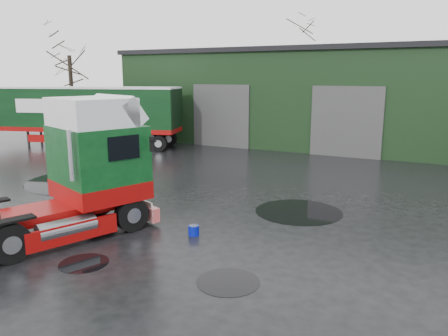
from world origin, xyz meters
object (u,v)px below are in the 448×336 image
Objects in this scene: wash_bucket at (194,230)px; tree_left at (71,80)px; hero_tractor at (38,171)px; tree_back_a at (299,73)px; trailer_left at (85,117)px; warehouse at (366,97)px.

tree_left reaches higher than wash_bucket.
tree_back_a reaches higher than hero_tractor.
trailer_left reaches higher than wash_bucket.
tree_back_a is (-6.79, 30.74, 4.60)m from wash_bucket.
wash_bucket is at bearing -143.07° from trailer_left.
trailer_left is 39.71× the size of wash_bucket.
warehouse is at bearing -51.34° from tree_back_a.
tree_left is at bearing 40.17° from trailer_left.
trailer_left is 1.48× the size of tree_left.
warehouse is 3.81× the size of tree_left.
hero_tractor is 20.38× the size of wash_bucket.
hero_tractor is at bearing -84.53° from tree_back_a.
tree_back_a is (7.91, 20.00, 2.80)m from trailer_left.
tree_back_a is (-3.16, 33.00, 2.74)m from hero_tractor.
tree_back_a is at bearing 116.11° from hero_tractor.
warehouse reaches higher than trailer_left.
warehouse reaches higher than wash_bucket.
tree_back_a is at bearing -38.50° from trailer_left.
tree_left is (-3.09, 2.00, 2.30)m from trailer_left.
tree_left reaches higher than trailer_left.
tree_left is 0.89× the size of tree_back_a.
wash_bucket is at bearing -35.61° from tree_left.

